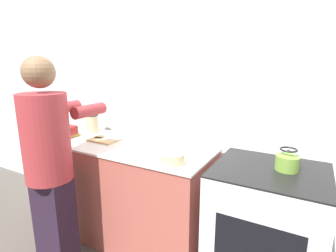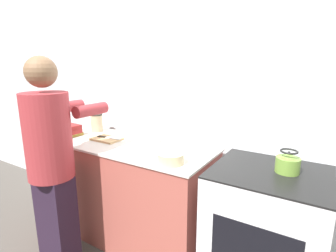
{
  "view_description": "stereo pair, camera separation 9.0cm",
  "coord_description": "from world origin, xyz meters",
  "px_view_note": "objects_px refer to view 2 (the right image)",
  "views": [
    {
      "loc": [
        1.04,
        -1.46,
        1.64
      ],
      "look_at": [
        0.1,
        0.23,
        1.18
      ],
      "focal_mm": 28.0,
      "sensor_mm": 36.0,
      "label": 1
    },
    {
      "loc": [
        1.12,
        -1.42,
        1.64
      ],
      "look_at": [
        0.1,
        0.23,
        1.18
      ],
      "focal_mm": 28.0,
      "sensor_mm": 36.0,
      "label": 2
    }
  ],
  "objects_px": {
    "kettle": "(288,163)",
    "bowl_prep": "(154,138)",
    "oven": "(265,232)",
    "cutting_board": "(107,139)",
    "knife": "(108,138)",
    "canister_jar": "(97,123)",
    "person": "(52,160)"
  },
  "relations": [
    {
      "from": "kettle",
      "to": "bowl_prep",
      "type": "distance_m",
      "value": 1.17
    },
    {
      "from": "oven",
      "to": "cutting_board",
      "type": "height_order",
      "value": "cutting_board"
    },
    {
      "from": "cutting_board",
      "to": "knife",
      "type": "xyz_separation_m",
      "value": [
        0.01,
        0.01,
        0.01
      ]
    },
    {
      "from": "knife",
      "to": "canister_jar",
      "type": "distance_m",
      "value": 0.38
    },
    {
      "from": "canister_jar",
      "to": "bowl_prep",
      "type": "bearing_deg",
      "value": -0.83
    },
    {
      "from": "knife",
      "to": "bowl_prep",
      "type": "height_order",
      "value": "bowl_prep"
    },
    {
      "from": "knife",
      "to": "bowl_prep",
      "type": "xyz_separation_m",
      "value": [
        0.42,
        0.16,
        0.01
      ]
    },
    {
      "from": "person",
      "to": "cutting_board",
      "type": "height_order",
      "value": "person"
    },
    {
      "from": "kettle",
      "to": "bowl_prep",
      "type": "xyz_separation_m",
      "value": [
        -1.16,
        0.12,
        -0.04
      ]
    },
    {
      "from": "kettle",
      "to": "person",
      "type": "bearing_deg",
      "value": -157.76
    },
    {
      "from": "oven",
      "to": "kettle",
      "type": "relative_size",
      "value": 6.06
    },
    {
      "from": "cutting_board",
      "to": "bowl_prep",
      "type": "relative_size",
      "value": 2.2
    },
    {
      "from": "cutting_board",
      "to": "kettle",
      "type": "distance_m",
      "value": 1.59
    },
    {
      "from": "bowl_prep",
      "to": "canister_jar",
      "type": "height_order",
      "value": "canister_jar"
    },
    {
      "from": "person",
      "to": "canister_jar",
      "type": "relative_size",
      "value": 8.91
    },
    {
      "from": "oven",
      "to": "person",
      "type": "bearing_deg",
      "value": -157.76
    },
    {
      "from": "oven",
      "to": "canister_jar",
      "type": "bearing_deg",
      "value": 174.51
    },
    {
      "from": "person",
      "to": "kettle",
      "type": "xyz_separation_m",
      "value": [
        1.58,
        0.65,
        0.08
      ]
    },
    {
      "from": "person",
      "to": "knife",
      "type": "distance_m",
      "value": 0.61
    },
    {
      "from": "cutting_board",
      "to": "bowl_prep",
      "type": "xyz_separation_m",
      "value": [
        0.43,
        0.17,
        0.03
      ]
    },
    {
      "from": "kettle",
      "to": "canister_jar",
      "type": "relative_size",
      "value": 0.81
    },
    {
      "from": "cutting_board",
      "to": "oven",
      "type": "bearing_deg",
      "value": 0.31
    },
    {
      "from": "knife",
      "to": "canister_jar",
      "type": "height_order",
      "value": "canister_jar"
    },
    {
      "from": "person",
      "to": "cutting_board",
      "type": "relative_size",
      "value": 6.01
    },
    {
      "from": "person",
      "to": "knife",
      "type": "bearing_deg",
      "value": 90.18
    },
    {
      "from": "oven",
      "to": "kettle",
      "type": "bearing_deg",
      "value": 22.38
    },
    {
      "from": "person",
      "to": "kettle",
      "type": "distance_m",
      "value": 1.71
    },
    {
      "from": "cutting_board",
      "to": "kettle",
      "type": "relative_size",
      "value": 1.82
    },
    {
      "from": "canister_jar",
      "to": "oven",
      "type": "bearing_deg",
      "value": -5.49
    },
    {
      "from": "cutting_board",
      "to": "canister_jar",
      "type": "distance_m",
      "value": 0.38
    },
    {
      "from": "oven",
      "to": "knife",
      "type": "xyz_separation_m",
      "value": [
        -1.49,
        0.0,
        0.48
      ]
    },
    {
      "from": "bowl_prep",
      "to": "cutting_board",
      "type": "bearing_deg",
      "value": -158.16
    }
  ]
}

